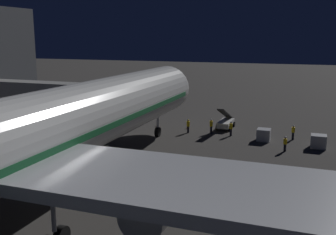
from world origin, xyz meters
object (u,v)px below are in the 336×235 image
ground_crew_under_port_wing (188,125)px  traffic_cone_nose_starboard (158,124)px  ground_crew_near_nose_gear (231,128)px  ground_crew_by_belt_loader (211,125)px  traffic_cone_nose_port (188,126)px  jet_bridge (60,94)px  ground_crew_marshaller_fwd (293,132)px  belt_loader (226,122)px  baggage_container_mid_row (318,141)px  ground_crew_by_tug (285,143)px  baggage_container_near_belt (264,135)px

ground_crew_under_port_wing → traffic_cone_nose_starboard: ground_crew_under_port_wing is taller
ground_crew_near_nose_gear → ground_crew_by_belt_loader: ground_crew_by_belt_loader is taller
ground_crew_by_belt_loader → traffic_cone_nose_port: (3.60, -1.53, -0.76)m
jet_bridge → ground_crew_marshaller_fwd: jet_bridge is taller
belt_loader → traffic_cone_nose_port: 5.15m
baggage_container_mid_row → traffic_cone_nose_port: baggage_container_mid_row is taller
traffic_cone_nose_starboard → ground_crew_by_tug: bearing=158.8°
jet_bridge → ground_crew_by_tug: size_ratio=10.80×
ground_crew_under_port_wing → traffic_cone_nose_starboard: (5.16, -2.34, -0.72)m
baggage_container_mid_row → traffic_cone_nose_starboard: bearing=-10.9°
ground_crew_marshaller_fwd → traffic_cone_nose_starboard: bearing=-4.3°
jet_bridge → baggage_container_mid_row: 29.97m
ground_crew_by_belt_loader → ground_crew_under_port_wing: ground_crew_by_belt_loader is taller
ground_crew_marshaller_fwd → traffic_cone_nose_port: 13.75m
ground_crew_by_belt_loader → ground_crew_by_tug: 10.86m
baggage_container_near_belt → traffic_cone_nose_port: baggage_container_near_belt is taller
baggage_container_mid_row → ground_crew_near_nose_gear: (10.24, -1.97, 0.28)m
jet_bridge → baggage_container_near_belt: jet_bridge is taller
baggage_container_near_belt → ground_crew_marshaller_fwd: size_ratio=0.88×
jet_bridge → traffic_cone_nose_starboard: bearing=-125.0°
ground_crew_marshaller_fwd → ground_crew_by_tug: (0.55, 5.44, -0.09)m
belt_loader → ground_crew_marshaller_fwd: bearing=160.3°
baggage_container_near_belt → traffic_cone_nose_starboard: bearing=-11.3°
ground_crew_by_belt_loader → traffic_cone_nose_starboard: 8.19m
baggage_container_near_belt → ground_crew_by_tug: (-2.71, 3.83, 0.21)m
ground_crew_under_port_wing → ground_crew_by_tug: 13.12m
belt_loader → ground_crew_near_nose_gear: bearing=110.9°
belt_loader → baggage_container_mid_row: 13.11m
traffic_cone_nose_starboard → baggage_container_near_belt: bearing=168.7°
baggage_container_near_belt → baggage_container_mid_row: bearing=170.0°
jet_bridge → ground_crew_near_nose_gear: (-18.46, -9.08, -4.60)m
traffic_cone_nose_port → belt_loader: bearing=-159.2°
jet_bridge → ground_crew_by_belt_loader: (-15.80, -9.62, -4.59)m
belt_loader → traffic_cone_nose_starboard: belt_loader is taller
ground_crew_under_port_wing → ground_crew_by_belt_loader: bearing=-164.2°
traffic_cone_nose_port → traffic_cone_nose_starboard: size_ratio=1.00×
ground_crew_marshaller_fwd → traffic_cone_nose_port: (13.66, -1.35, -0.73)m
ground_crew_near_nose_gear → ground_crew_marshaller_fwd: (-7.39, -0.72, -0.01)m
ground_crew_marshaller_fwd → traffic_cone_nose_starboard: ground_crew_marshaller_fwd is taller
ground_crew_by_belt_loader → traffic_cone_nose_port: size_ratio=3.42×
traffic_cone_nose_port → baggage_container_mid_row: bearing=166.3°
jet_bridge → baggage_container_mid_row: size_ratio=10.85×
ground_crew_near_nose_gear → traffic_cone_nose_port: bearing=-18.3°
baggage_container_mid_row → ground_crew_near_nose_gear: 10.43m
belt_loader → baggage_container_mid_row: bearing=153.4°
baggage_container_mid_row → baggage_container_near_belt: bearing=-10.0°
baggage_container_mid_row → ground_crew_by_tug: size_ratio=1.00×
traffic_cone_nose_starboard → belt_loader: bearing=-168.8°
ground_crew_near_nose_gear → belt_loader: bearing=-69.1°
belt_loader → ground_crew_near_nose_gear: (-1.48, 3.89, 0.18)m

